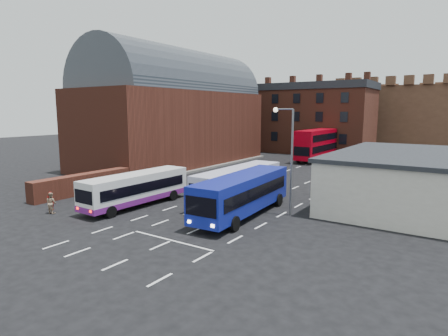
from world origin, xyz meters
The scene contains 13 objects.
ground centered at (0.00, 0.00, 0.00)m, with size 180.00×180.00×0.00m, color black.
railway_station centered at (-15.50, 21.00, 7.64)m, with size 12.00×28.00×16.00m.
forecourt_wall centered at (-10.20, 2.00, 0.90)m, with size 1.20×10.00×1.80m, color #602B1E.
cream_building centered at (15.00, 14.00, 2.16)m, with size 10.40×16.40×4.25m.
brick_terrace centered at (-6.00, 46.00, 5.50)m, with size 22.00×10.00×11.00m, color brown.
castle_keep centered at (6.00, 66.00, 6.00)m, with size 22.00×22.00×12.00m, color brown.
bus_white_outbound centered at (-2.71, 1.54, 1.54)m, with size 2.57×9.61×2.61m.
bus_white_inbound centered at (3.46, 7.02, 1.69)m, with size 2.74×10.52×2.86m.
bus_blue centered at (5.73, 3.86, 1.75)m, with size 3.24×11.01×2.97m.
bus_red_double centered at (-0.36, 35.86, 2.48)m, with size 3.07×11.70×4.67m.
street_lamp centered at (8.33, 5.79, 4.68)m, with size 1.58×0.34×7.76m.
pedestrian_red centered at (-7.26, -3.00, 0.71)m, with size 0.52×0.34×1.42m, color #A0120E.
pedestrian_beige centered at (-6.34, -3.51, 0.79)m, with size 0.77×0.60×1.58m, color tan.
Camera 1 is at (19.20, -18.78, 7.57)m, focal length 30.00 mm.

